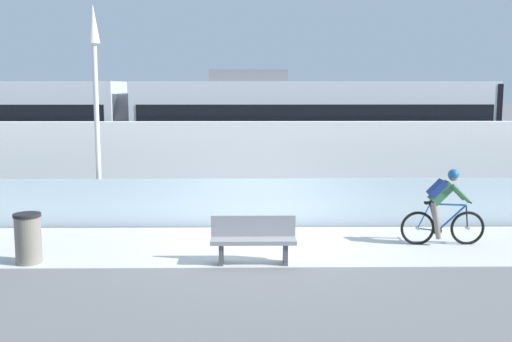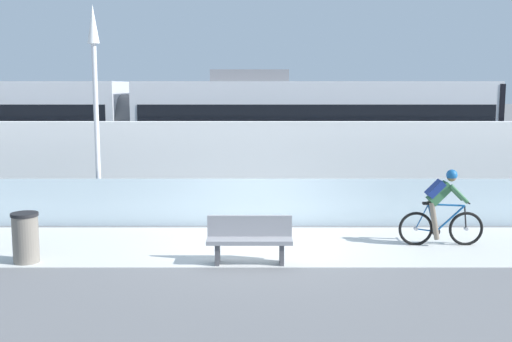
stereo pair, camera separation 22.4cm
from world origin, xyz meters
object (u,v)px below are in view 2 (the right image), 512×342
trash_bin (27,238)px  bench (250,238)px  tram (131,131)px  cyclist_on_bike (442,208)px  lamp_post_antenna (96,87)px

trash_bin → bench: size_ratio=0.60×
tram → cyclist_on_bike: bearing=-41.2°
cyclist_on_bike → trash_bin: 8.29m
cyclist_on_bike → trash_bin: bearing=-171.3°
cyclist_on_bike → trash_bin: (-8.19, -1.25, -0.32)m
trash_bin → bench: (4.22, -0.04, -0.00)m
cyclist_on_bike → lamp_post_antenna: bearing=164.3°
lamp_post_antenna → bench: 5.77m
lamp_post_antenna → trash_bin: (-0.53, -3.40, -2.81)m
cyclist_on_bike → bench: size_ratio=1.11×
trash_bin → cyclist_on_bike: bearing=8.7°
tram → bench: size_ratio=14.10×
trash_bin → tram: bearing=87.5°
cyclist_on_bike → bench: 4.19m
cyclist_on_bike → tram: bearing=138.8°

